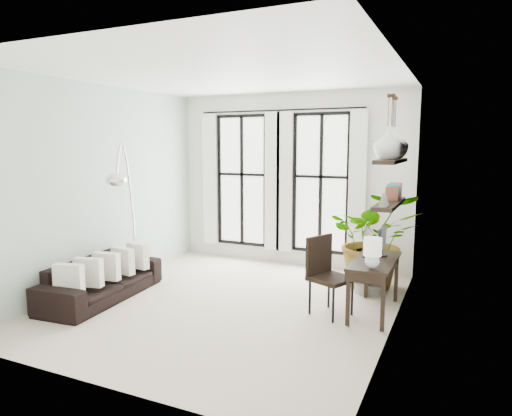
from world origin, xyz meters
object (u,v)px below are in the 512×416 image
Objects in this scene: plant at (375,239)px; buddha at (371,270)px; desk at (374,264)px; desk_chair at (326,270)px; arc_lamp at (124,178)px; sofa at (102,279)px.

buddha is at bearing -88.14° from plant.
desk_chair is at bearing -161.64° from desk.
buddha is (0.39, 1.12, -0.24)m from desk_chair.
desk_chair is 3.28m from arc_lamp.
sofa is 1.31× the size of plant.
arc_lamp reaches higher than buddha.
plant is (3.54, 2.24, 0.47)m from sofa.
plant is at bearing 98.86° from desk_chair.
desk is at bearing -80.34° from plant.
desk_chair is (-0.59, -0.20, -0.11)m from desk.
arc_lamp is at bearing -171.44° from desk.
buddha is (3.44, 1.47, -1.40)m from arc_lamp.
sofa is 4.03m from buddha.
plant is 1.26m from desk.
plant is at bearing 99.66° from desk.
arc_lamp is at bearing -156.92° from buddha.
plant reaches higher than desk_chair.
desk reaches higher than sofa.
desk_chair is at bearing -104.86° from plant.
plant reaches higher than desk.
arc_lamp is (-3.05, -0.35, 1.16)m from desk_chair.
desk reaches higher than buddha.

